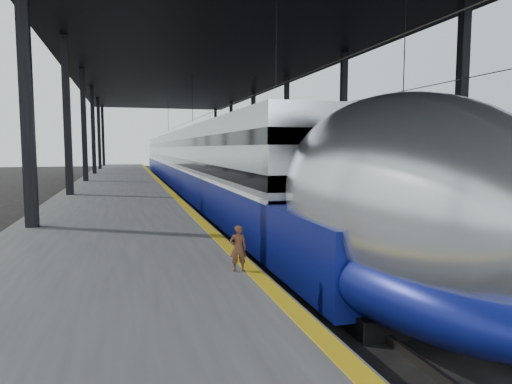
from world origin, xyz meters
name	(u,v)px	position (x,y,z in m)	size (l,w,h in m)	color
ground	(262,292)	(0.00, 0.00, 0.00)	(160.00, 160.00, 0.00)	black
platform	(118,194)	(-3.50, 20.00, 0.50)	(6.00, 80.00, 1.00)	#4C4C4F
yellow_strip	(163,185)	(-0.70, 20.00, 1.00)	(0.30, 80.00, 0.01)	gold
rails	(241,196)	(4.50, 20.00, 0.08)	(6.52, 80.00, 0.16)	slate
canopy	(201,59)	(1.90, 20.00, 9.12)	(18.00, 75.00, 9.47)	black
tgv_train	(192,164)	(2.00, 25.44, 2.15)	(3.21, 65.20, 4.61)	silver
second_train	(240,162)	(7.00, 29.97, 2.14)	(3.07, 56.05, 4.23)	navy
child	(238,248)	(-0.97, -1.61, 1.45)	(0.33, 0.22, 0.91)	#522F1B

